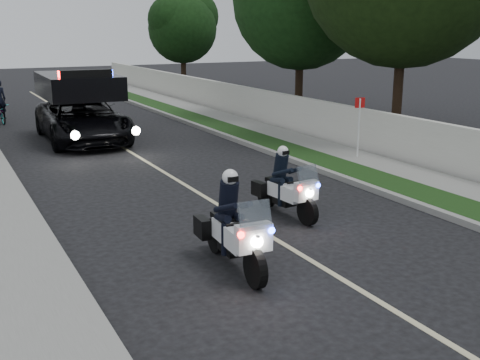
{
  "coord_description": "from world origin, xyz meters",
  "views": [
    {
      "loc": [
        -5.85,
        -6.72,
        4.16
      ],
      "look_at": [
        -0.21,
        4.16,
        1.0
      ],
      "focal_mm": 44.4,
      "sensor_mm": 36.0,
      "label": 1
    }
  ],
  "objects": [
    {
      "name": "police_moto_left",
      "position": [
        -1.41,
        2.07,
        0.0
      ],
      "size": [
        0.86,
        2.14,
        1.79
      ],
      "primitive_type": null,
      "rotation": [
        0.0,
        0.0,
        -0.06
      ],
      "color": "white",
      "rests_on": "ground"
    },
    {
      "name": "curb_right",
      "position": [
        4.1,
        10.0,
        0.07
      ],
      "size": [
        0.2,
        60.0,
        0.15
      ],
      "primitive_type": "cube",
      "color": "gray",
      "rests_on": "ground"
    },
    {
      "name": "ground",
      "position": [
        0.0,
        0.0,
        0.0
      ],
      "size": [
        120.0,
        120.0,
        0.0
      ],
      "primitive_type": "plane",
      "color": "black",
      "rests_on": "ground"
    },
    {
      "name": "tree_right_d",
      "position": [
        9.38,
        16.7,
        0.0
      ],
      "size": [
        7.85,
        7.85,
        10.39
      ],
      "primitive_type": null,
      "rotation": [
        0.0,
        0.0,
        0.31
      ],
      "color": "#194115",
      "rests_on": "ground"
    },
    {
      "name": "sign_post",
      "position": [
        6.0,
        7.99,
        0.0
      ],
      "size": [
        0.41,
        0.41,
        2.11
      ],
      "primitive_type": null,
      "rotation": [
        0.0,
        0.0,
        -0.27
      ],
      "color": "#A40B21",
      "rests_on": "ground"
    },
    {
      "name": "tree_right_c",
      "position": [
        9.69,
        10.38,
        0.0
      ],
      "size": [
        9.64,
        9.64,
        12.4
      ],
      "primitive_type": null,
      "rotation": [
        0.0,
        0.0,
        -0.37
      ],
      "color": "#1C3410",
      "rests_on": "ground"
    },
    {
      "name": "curb_left",
      "position": [
        -4.1,
        10.0,
        0.07
      ],
      "size": [
        0.2,
        60.0,
        0.15
      ],
      "primitive_type": "cube",
      "color": "gray",
      "rests_on": "ground"
    },
    {
      "name": "tree_right_e",
      "position": [
        10.09,
        32.64,
        0.0
      ],
      "size": [
        5.49,
        5.49,
        7.91
      ],
      "primitive_type": null,
      "rotation": [
        0.0,
        0.0,
        -0.17
      ],
      "color": "black",
      "rests_on": "ground"
    },
    {
      "name": "police_suv",
      "position": [
        -0.95,
        15.52,
        0.0
      ],
      "size": [
        2.95,
        6.09,
        2.92
      ],
      "primitive_type": "imported",
      "rotation": [
        0.0,
        0.0,
        -0.03
      ],
      "color": "black",
      "rests_on": "ground"
    },
    {
      "name": "cyclist",
      "position": [
        -3.23,
        21.61,
        0.0
      ],
      "size": [
        0.67,
        0.48,
        1.73
      ],
      "primitive_type": "imported",
      "rotation": [
        0.0,
        0.0,
        3.25
      ],
      "color": "black",
      "rests_on": "ground"
    },
    {
      "name": "bicycle",
      "position": [
        -3.23,
        21.61,
        0.0
      ],
      "size": [
        0.81,
        1.73,
        0.87
      ],
      "primitive_type": "imported",
      "rotation": [
        0.0,
        0.0,
        0.14
      ],
      "color": "black",
      "rests_on": "ground"
    },
    {
      "name": "lane_marking",
      "position": [
        0.0,
        10.0,
        0.0
      ],
      "size": [
        0.12,
        50.0,
        0.01
      ],
      "primitive_type": "cube",
      "color": "#BFB78C",
      "rests_on": "ground"
    },
    {
      "name": "property_wall",
      "position": [
        7.1,
        10.0,
        0.75
      ],
      "size": [
        0.22,
        60.0,
        1.5
      ],
      "primitive_type": "cube",
      "color": "beige",
      "rests_on": "ground"
    },
    {
      "name": "grass_verge",
      "position": [
        4.8,
        10.0,
        0.08
      ],
      "size": [
        1.2,
        60.0,
        0.16
      ],
      "primitive_type": "cube",
      "color": "#193814",
      "rests_on": "ground"
    },
    {
      "name": "sidewalk_right",
      "position": [
        6.1,
        10.0,
        0.08
      ],
      "size": [
        1.4,
        60.0,
        0.16
      ],
      "primitive_type": "cube",
      "color": "gray",
      "rests_on": "ground"
    },
    {
      "name": "police_moto_right",
      "position": [
        1.0,
        4.25,
        0.0
      ],
      "size": [
        0.82,
        1.93,
        1.6
      ],
      "primitive_type": null,
      "rotation": [
        0.0,
        0.0,
        0.08
      ],
      "color": "white",
      "rests_on": "ground"
    }
  ]
}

